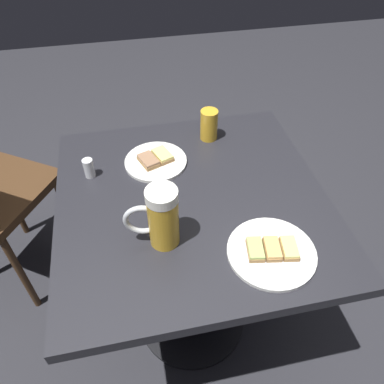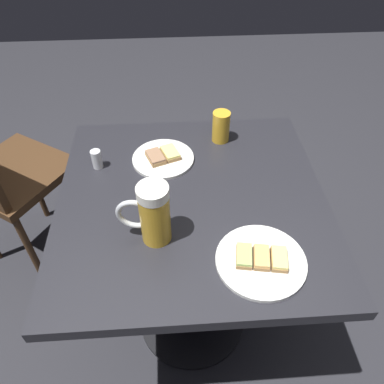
{
  "view_description": "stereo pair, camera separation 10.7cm",
  "coord_description": "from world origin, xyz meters",
  "px_view_note": "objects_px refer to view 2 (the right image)",
  "views": [
    {
      "loc": [
        -0.16,
        -0.75,
        1.5
      ],
      "look_at": [
        0.0,
        0.0,
        0.75
      ],
      "focal_mm": 34.87,
      "sensor_mm": 36.0,
      "label": 1
    },
    {
      "loc": [
        -0.05,
        -0.76,
        1.5
      ],
      "look_at": [
        0.0,
        0.0,
        0.75
      ],
      "focal_mm": 34.87,
      "sensor_mm": 36.0,
      "label": 2
    }
  ],
  "objects_px": {
    "plate_far": "(163,158)",
    "beer_mug": "(152,214)",
    "plate_near": "(261,260)",
    "beer_glass_small": "(221,127)",
    "salt_shaker": "(97,159)"
  },
  "relations": [
    {
      "from": "plate_near",
      "to": "beer_glass_small",
      "type": "bearing_deg",
      "value": 94.31
    },
    {
      "from": "plate_far",
      "to": "plate_near",
      "type": "bearing_deg",
      "value": -60.37
    },
    {
      "from": "plate_far",
      "to": "beer_mug",
      "type": "xyz_separation_m",
      "value": [
        -0.03,
        -0.32,
        0.08
      ]
    },
    {
      "from": "plate_far",
      "to": "salt_shaker",
      "type": "bearing_deg",
      "value": -174.31
    },
    {
      "from": "salt_shaker",
      "to": "plate_far",
      "type": "bearing_deg",
      "value": 5.69
    },
    {
      "from": "beer_mug",
      "to": "beer_glass_small",
      "type": "height_order",
      "value": "beer_mug"
    },
    {
      "from": "beer_mug",
      "to": "salt_shaker",
      "type": "distance_m",
      "value": 0.35
    },
    {
      "from": "plate_near",
      "to": "beer_mug",
      "type": "bearing_deg",
      "value": 159.37
    },
    {
      "from": "plate_near",
      "to": "plate_far",
      "type": "bearing_deg",
      "value": 119.63
    },
    {
      "from": "beer_mug",
      "to": "beer_glass_small",
      "type": "bearing_deg",
      "value": 61.61
    },
    {
      "from": "plate_near",
      "to": "plate_far",
      "type": "height_order",
      "value": "same"
    },
    {
      "from": "beer_mug",
      "to": "salt_shaker",
      "type": "height_order",
      "value": "beer_mug"
    },
    {
      "from": "beer_glass_small",
      "to": "salt_shaker",
      "type": "xyz_separation_m",
      "value": [
        -0.4,
        -0.12,
        -0.02
      ]
    },
    {
      "from": "plate_near",
      "to": "plate_far",
      "type": "xyz_separation_m",
      "value": [
        -0.24,
        0.42,
        0.0
      ]
    },
    {
      "from": "plate_far",
      "to": "beer_mug",
      "type": "relative_size",
      "value": 1.12
    }
  ]
}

